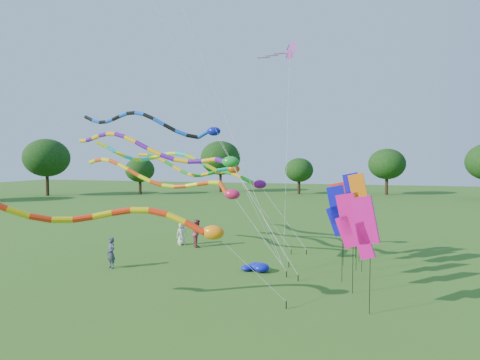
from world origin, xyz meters
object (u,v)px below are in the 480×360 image
(tube_kite_orange, at_px, (172,180))
(blue_nylon_heap, at_px, (251,267))
(person_a, at_px, (182,234))
(person_b, at_px, (111,253))
(tube_kite_red, at_px, (111,217))
(person_c, at_px, (197,233))

(tube_kite_orange, xyz_separation_m, blue_nylon_heap, (5.08, -1.30, -4.48))
(person_a, bearing_deg, person_b, -146.10)
(tube_kite_red, height_order, blue_nylon_heap, tube_kite_red)
(person_b, distance_m, person_c, 6.76)
(person_a, relative_size, person_c, 0.85)
(blue_nylon_heap, height_order, person_c, person_c)
(blue_nylon_heap, bearing_deg, person_c, 135.85)
(person_b, bearing_deg, person_a, 105.81)
(blue_nylon_heap, distance_m, person_c, 6.87)
(tube_kite_red, xyz_separation_m, person_a, (-2.30, 11.82, -2.91))
(person_b, xyz_separation_m, person_c, (2.52, 6.27, 0.09))
(tube_kite_orange, xyz_separation_m, person_c, (0.18, 3.46, -3.76))
(tube_kite_red, xyz_separation_m, person_b, (-3.57, 5.32, -2.86))
(tube_kite_red, bearing_deg, person_a, 83.43)
(tube_kite_red, distance_m, person_a, 12.39)
(tube_kite_red, distance_m, blue_nylon_heap, 8.59)
(blue_nylon_heap, xyz_separation_m, person_a, (-6.15, 4.98, 0.59))
(person_a, bearing_deg, blue_nylon_heap, -84.08)
(blue_nylon_heap, bearing_deg, person_a, 140.97)
(blue_nylon_heap, relative_size, person_a, 0.78)
(blue_nylon_heap, bearing_deg, tube_kite_red, -119.42)
(tube_kite_red, relative_size, blue_nylon_heap, 10.25)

